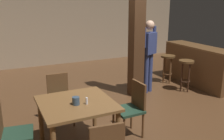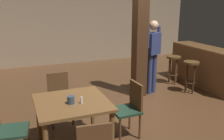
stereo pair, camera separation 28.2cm
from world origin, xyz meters
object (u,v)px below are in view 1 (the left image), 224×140
object	(u,v)px
bar_counter	(196,65)
bar_stool_near	(186,68)
chair_north	(60,96)
chair_east	(132,106)
standing_person	(149,51)
salt_shaker	(87,101)
dining_table	(77,109)
napkin_cup	(76,101)
bar_stool_mid	(168,62)
chair_west	(10,131)

from	to	relation	value
bar_counter	bar_stool_near	world-z (taller)	bar_counter
chair_north	bar_counter	bearing A→B (deg)	9.37
chair_east	bar_stool_near	bearing A→B (deg)	29.54
standing_person	bar_stool_near	distance (m)	1.02
chair_east	chair_north	xyz separation A→B (m)	(-0.96, 0.92, 0.00)
chair_east	salt_shaker	distance (m)	0.89
dining_table	napkin_cup	world-z (taller)	napkin_cup
standing_person	bar_stool_mid	distance (m)	1.06
salt_shaker	chair_east	bearing A→B (deg)	10.45
bar_counter	dining_table	bearing A→B (deg)	-157.36
salt_shaker	chair_west	bearing A→B (deg)	172.15
chair_north	napkin_cup	xyz separation A→B (m)	(-0.01, -1.02, 0.30)
standing_person	bar_stool_near	world-z (taller)	standing_person
bar_counter	bar_stool_near	xyz separation A→B (m)	(-0.59, -0.29, 0.06)
salt_shaker	bar_counter	xyz separation A→B (m)	(3.63, 1.69, -0.28)
salt_shaker	standing_person	bearing A→B (deg)	38.62
dining_table	salt_shaker	distance (m)	0.24
salt_shaker	standing_person	size ratio (longest dim) A/B	0.06
chair_north	standing_person	bearing A→B (deg)	16.05
chair_north	bar_stool_mid	bearing A→B (deg)	18.40
chair_north	bar_stool_near	world-z (taller)	chair_north
chair_west	chair_east	size ratio (longest dim) A/B	1.00
chair_east	standing_person	distance (m)	2.14
salt_shaker	dining_table	bearing A→B (deg)	128.92
bar_stool_near	bar_stool_mid	distance (m)	0.73
salt_shaker	bar_stool_mid	distance (m)	3.74
salt_shaker	bar_counter	bearing A→B (deg)	25.04
chair_east	salt_shaker	world-z (taller)	chair_east
chair_west	napkin_cup	bearing A→B (deg)	-5.68
bar_counter	chair_east	bearing A→B (deg)	-151.17
chair_east	bar_stool_mid	size ratio (longest dim) A/B	1.19
bar_counter	napkin_cup	bearing A→B (deg)	-156.46
chair_west	bar_counter	size ratio (longest dim) A/B	0.43
salt_shaker	bar_stool_near	distance (m)	3.36
chair_west	bar_stool_mid	distance (m)	4.54
chair_west	bar_counter	distance (m)	4.90
chair_north	dining_table	bearing A→B (deg)	-88.83
bar_counter	bar_stool_mid	bearing A→B (deg)	142.20
bar_counter	salt_shaker	bearing A→B (deg)	-154.96
dining_table	salt_shaker	bearing A→B (deg)	-51.08
salt_shaker	standing_person	xyz separation A→B (m)	(2.17, 1.74, 0.20)
standing_person	bar_counter	xyz separation A→B (m)	(1.45, -0.04, -0.48)
dining_table	bar_stool_mid	distance (m)	3.75
bar_stool_near	chair_west	bearing A→B (deg)	-162.67
chair_west	napkin_cup	world-z (taller)	chair_west
napkin_cup	standing_person	xyz separation A→B (m)	(2.31, 1.68, 0.19)
standing_person	napkin_cup	bearing A→B (deg)	-143.96
chair_north	standing_person	size ratio (longest dim) A/B	0.52
chair_west	napkin_cup	xyz separation A→B (m)	(0.88, -0.09, 0.30)
chair_west	standing_person	size ratio (longest dim) A/B	0.52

